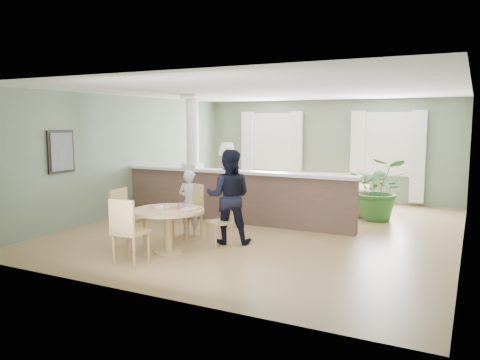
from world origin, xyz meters
The scene contains 12 objects.
ground centered at (0.00, 0.00, 0.00)m, with size 8.00×8.00×0.00m, color tan.
room_shell centered at (-0.03, 0.63, 1.81)m, with size 7.02×8.02×2.71m.
pony_wall centered at (-0.99, 0.20, 0.71)m, with size 5.32×0.38×2.70m.
sofa centered at (-0.01, 2.07, 0.44)m, with size 3.05×1.19×0.89m, color olive.
houseplant centered at (1.82, 1.80, 0.68)m, with size 1.23×1.06×1.36m, color #2F6D2B.
dining_table centered at (-0.78, -2.30, 0.56)m, with size 1.17×1.17×0.80m.
chair_far_boy centered at (-0.98, -1.35, 0.54)m, with size 0.55×0.55×0.99m.
chair_far_man centered at (-0.22, -1.51, 0.46)m, with size 0.52×0.52×0.84m.
chair_near centered at (-0.93, -3.14, 0.55)m, with size 0.47×0.47×1.00m.
chair_side centered at (-1.62, -2.39, 0.55)m, with size 0.46×0.46×0.99m.
child_person centered at (-1.09, -1.20, 0.62)m, with size 0.45×0.30×1.24m, color #ACACB2.
man_person centered at (-0.19, -1.34, 0.82)m, with size 0.80×0.62×1.65m, color black.
Camera 1 is at (3.61, -8.43, 2.12)m, focal length 35.00 mm.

